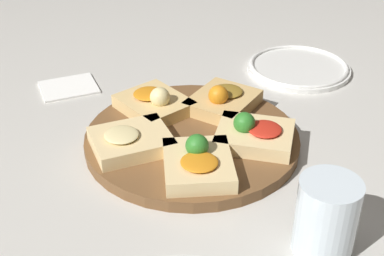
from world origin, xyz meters
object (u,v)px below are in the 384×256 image
Objects in this scene: serving_board at (192,139)px; water_glass at (325,218)px; plate_left at (299,67)px; napkin_stack at (68,86)px.

water_glass is at bearing 89.42° from serving_board.
plate_left is 2.01× the size of napkin_stack.
plate_left is at bearing 155.41° from napkin_stack.
serving_board reaches higher than napkin_stack.
plate_left is (-0.36, -0.11, -0.00)m from serving_board.
serving_board is at bearing 106.38° from napkin_stack.
serving_board is 1.64× the size of plate_left.
water_glass is (0.00, 0.31, 0.04)m from serving_board.
plate_left is 0.56m from water_glass.
water_glass reaches higher than napkin_stack.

